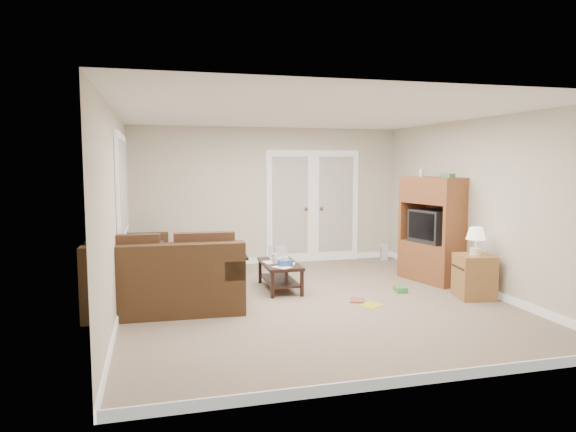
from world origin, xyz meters
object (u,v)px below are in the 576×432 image
object	(u,v)px
sectional_sofa	(147,272)
coffee_table	(280,274)
side_cabinet	(474,273)
tv_armoire	(434,229)

from	to	relation	value
sectional_sofa	coffee_table	xyz separation A→B (m)	(1.89, -0.01, -0.13)
coffee_table	side_cabinet	distance (m)	2.74
sectional_sofa	coffee_table	world-z (taller)	sectional_sofa
tv_armoire	side_cabinet	distance (m)	1.19
coffee_table	side_cabinet	xyz separation A→B (m)	(2.48, -1.16, 0.13)
sectional_sofa	tv_armoire	xyz separation A→B (m)	(4.37, -0.08, 0.47)
coffee_table	side_cabinet	world-z (taller)	side_cabinet
sectional_sofa	side_cabinet	size ratio (longest dim) A/B	3.03
tv_armoire	side_cabinet	xyz separation A→B (m)	(0.00, -1.09, -0.47)
side_cabinet	coffee_table	bearing A→B (deg)	165.30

